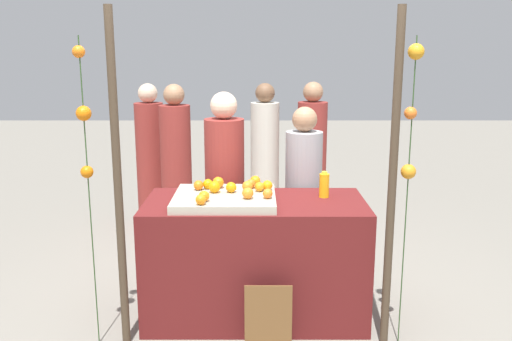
# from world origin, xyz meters

# --- Properties ---
(ground_plane) EXTENTS (24.00, 24.00, 0.00)m
(ground_plane) POSITION_xyz_m (0.00, 0.00, 0.00)
(ground_plane) COLOR gray
(stall_counter) EXTENTS (1.65, 0.79, 0.92)m
(stall_counter) POSITION_xyz_m (0.00, 0.00, 0.46)
(stall_counter) COLOR #5B1919
(stall_counter) RESTS_ON ground_plane
(orange_tray) EXTENTS (0.74, 0.65, 0.06)m
(orange_tray) POSITION_xyz_m (-0.22, -0.04, 0.95)
(orange_tray) COLOR #B2AD99
(orange_tray) RESTS_ON stall_counter
(orange_0) EXTENTS (0.08, 0.08, 0.08)m
(orange_0) POSITION_xyz_m (-0.36, -0.23, 1.01)
(orange_0) COLOR orange
(orange_0) RESTS_ON orange_tray
(orange_1) EXTENTS (0.09, 0.09, 0.09)m
(orange_1) POSITION_xyz_m (-0.29, 0.16, 1.02)
(orange_1) COLOR orange
(orange_1) RESTS_ON orange_tray
(orange_2) EXTENTS (0.08, 0.08, 0.08)m
(orange_2) POSITION_xyz_m (0.09, 0.08, 1.01)
(orange_2) COLOR orange
(orange_2) RESTS_ON orange_tray
(orange_3) EXTENTS (0.07, 0.07, 0.07)m
(orange_3) POSITION_xyz_m (-0.03, 0.14, 1.01)
(orange_3) COLOR orange
(orange_3) RESTS_ON orange_tray
(orange_4) EXTENTS (0.08, 0.08, 0.08)m
(orange_4) POSITION_xyz_m (-0.18, 0.02, 1.02)
(orange_4) COLOR orange
(orange_4) RESTS_ON orange_tray
(orange_5) EXTENTS (0.09, 0.09, 0.09)m
(orange_5) POSITION_xyz_m (-0.30, 0.01, 1.02)
(orange_5) COLOR orange
(orange_5) RESTS_ON orange_tray
(orange_6) EXTENTS (0.08, 0.08, 0.08)m
(orange_6) POSITION_xyz_m (-0.43, 0.09, 1.01)
(orange_6) COLOR orange
(orange_6) RESTS_ON orange_tray
(orange_7) EXTENTS (0.08, 0.08, 0.08)m
(orange_7) POSITION_xyz_m (-0.06, 0.06, 1.02)
(orange_7) COLOR orange
(orange_7) RESTS_ON orange_tray
(orange_8) EXTENTS (0.08, 0.08, 0.08)m
(orange_8) POSITION_xyz_m (-0.05, -0.16, 1.02)
(orange_8) COLOR orange
(orange_8) RESTS_ON orange_tray
(orange_9) EXTENTS (0.07, 0.07, 0.07)m
(orange_9) POSITION_xyz_m (-0.37, -0.31, 1.01)
(orange_9) COLOR orange
(orange_9) RESTS_ON orange_tray
(orange_10) EXTENTS (0.07, 0.07, 0.07)m
(orange_10) POSITION_xyz_m (0.03, 0.05, 1.01)
(orange_10) COLOR orange
(orange_10) RESTS_ON orange_tray
(orange_11) EXTENTS (0.07, 0.07, 0.07)m
(orange_11) POSITION_xyz_m (0.09, -0.15, 1.01)
(orange_11) COLOR orange
(orange_11) RESTS_ON orange_tray
(orange_12) EXTENTS (0.08, 0.08, 0.08)m
(orange_12) POSITION_xyz_m (-0.36, 0.13, 1.01)
(orange_12) COLOR orange
(orange_12) RESTS_ON orange_tray
(orange_13) EXTENTS (0.08, 0.08, 0.08)m
(orange_13) POSITION_xyz_m (0.00, 0.22, 1.02)
(orange_13) COLOR orange
(orange_13) RESTS_ON orange_tray
(juice_bottle) EXTENTS (0.08, 0.08, 0.20)m
(juice_bottle) POSITION_xyz_m (0.53, 0.11, 1.01)
(juice_bottle) COLOR #F7AA16
(juice_bottle) RESTS_ON stall_counter
(chalkboard_sign) EXTENTS (0.32, 0.03, 0.49)m
(chalkboard_sign) POSITION_xyz_m (0.09, -0.52, 0.23)
(chalkboard_sign) COLOR brown
(chalkboard_sign) RESTS_ON ground_plane
(vendor_left) EXTENTS (0.34, 0.34, 1.68)m
(vendor_left) POSITION_xyz_m (-0.26, 0.61, 0.78)
(vendor_left) COLOR maroon
(vendor_left) RESTS_ON ground_plane
(vendor_right) EXTENTS (0.31, 0.31, 1.56)m
(vendor_right) POSITION_xyz_m (0.41, 0.60, 0.73)
(vendor_right) COLOR #99999E
(vendor_right) RESTS_ON ground_plane
(crowd_person_0) EXTENTS (0.34, 0.34, 1.68)m
(crowd_person_0) POSITION_xyz_m (0.64, 2.19, 0.78)
(crowd_person_0) COLOR maroon
(crowd_person_0) RESTS_ON ground_plane
(crowd_person_1) EXTENTS (0.33, 0.33, 1.67)m
(crowd_person_1) POSITION_xyz_m (-0.86, 1.88, 0.78)
(crowd_person_1) COLOR maroon
(crowd_person_1) RESTS_ON ground_plane
(crowd_person_2) EXTENTS (0.33, 0.33, 1.65)m
(crowd_person_2) POSITION_xyz_m (-1.23, 2.33, 0.77)
(crowd_person_2) COLOR maroon
(crowd_person_2) RESTS_ON ground_plane
(crowd_person_3) EXTENTS (0.33, 0.33, 1.65)m
(crowd_person_3) POSITION_xyz_m (0.11, 2.33, 0.77)
(crowd_person_3) COLOR beige
(crowd_person_3) RESTS_ON ground_plane
(canopy_post_left) EXTENTS (0.06, 0.06, 2.29)m
(canopy_post_left) POSITION_xyz_m (-0.90, -0.43, 1.15)
(canopy_post_left) COLOR #473828
(canopy_post_left) RESTS_ON ground_plane
(canopy_post_right) EXTENTS (0.06, 0.06, 2.29)m
(canopy_post_right) POSITION_xyz_m (0.90, -0.43, 1.15)
(canopy_post_right) COLOR #473828
(canopy_post_right) RESTS_ON ground_plane
(garland_strand_left) EXTENTS (0.10, 0.10, 2.11)m
(garland_strand_left) POSITION_xyz_m (-1.10, -0.43, 1.57)
(garland_strand_left) COLOR #2D4C23
(garland_strand_left) RESTS_ON ground_plane
(garland_strand_right) EXTENTS (0.10, 0.10, 2.11)m
(garland_strand_right) POSITION_xyz_m (1.01, -0.42, 1.61)
(garland_strand_right) COLOR #2D4C23
(garland_strand_right) RESTS_ON ground_plane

